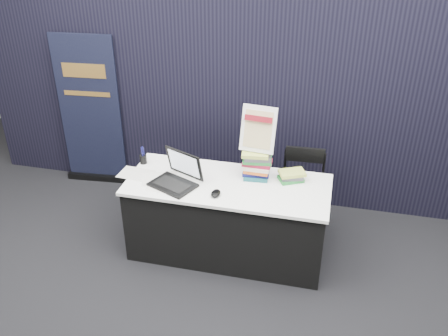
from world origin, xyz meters
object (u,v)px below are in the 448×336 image
stacking_chair (301,190)px  info_sign (258,130)px  display_table (228,218)px  pullup_banner (92,120)px  book_stack_short (290,176)px  laptop (174,177)px  book_stack_tall (256,164)px

stacking_chair → info_sign: bearing=-148.9°
display_table → pullup_banner: (-1.78, 0.95, 0.39)m
display_table → pullup_banner: size_ratio=1.04×
info_sign → book_stack_short: bearing=1.1°
info_sign → pullup_banner: (-2.00, 0.75, -0.44)m
info_sign → stacking_chair: bearing=39.6°
info_sign → stacking_chair: 0.87m
pullup_banner → laptop: bearing=-43.3°
laptop → info_sign: bearing=47.5°
laptop → book_stack_short: (0.99, 0.28, -0.02)m
laptop → book_stack_short: bearing=39.1°
pullup_banner → book_stack_tall: bearing=-26.0°
pullup_banner → stacking_chair: bearing=-16.1°
laptop → book_stack_tall: size_ratio=1.81×
laptop → info_sign: info_sign is taller
book_stack_tall → laptop: bearing=-158.1°
book_stack_short → book_stack_tall: bearing=-179.3°
display_table → laptop: laptop is taller
stacking_chair → book_stack_tall: bearing=-145.9°
info_sign → stacking_chair: size_ratio=0.48×
info_sign → pullup_banner: bearing=165.6°
display_table → book_stack_short: size_ratio=7.09×
laptop → stacking_chair: 1.27m
laptop → stacking_chair: (1.08, 0.57, -0.33)m
book_stack_short → display_table: bearing=-161.7°
display_table → stacking_chair: 0.78m
book_stack_tall → display_table: bearing=-142.2°
book_stack_tall → info_sign: info_sign is taller
book_stack_short → info_sign: size_ratio=0.61×
book_stack_tall → pullup_banner: (-2.00, 0.78, -0.11)m
book_stack_short → stacking_chair: 0.44m
laptop → stacking_chair: size_ratio=0.53×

